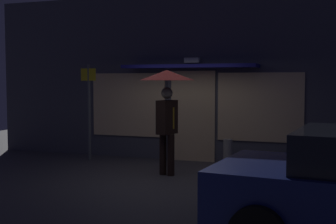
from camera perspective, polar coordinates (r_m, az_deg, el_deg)
name	(u,v)px	position (r m, az deg, el deg)	size (l,w,h in m)	color
ground_plane	(163,179)	(9.15, -0.69, -8.42)	(18.00, 18.00, 0.00)	#423F44
building_facade	(195,78)	(11.16, 3.38, 4.32)	(10.95, 1.00, 4.10)	#4C4C56
person_with_umbrella	(167,91)	(9.33, -0.13, 2.60)	(1.15, 1.15, 2.18)	black
street_sign_post	(89,106)	(11.34, -9.89, 0.76)	(0.40, 0.07, 2.36)	#595B60
sidewalk_bollard	(228,153)	(10.41, 7.51, -5.16)	(0.20, 0.20, 0.64)	#9E998E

